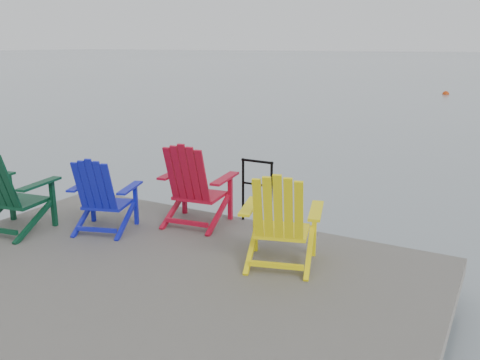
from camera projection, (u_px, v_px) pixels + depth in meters
The scene contains 8 objects.
ground at pixel (131, 332), 5.36m from camera, with size 400.00×400.00×0.00m, color gray.
dock at pixel (129, 302), 5.27m from camera, with size 6.00×5.00×1.40m.
handrail at pixel (257, 185), 7.05m from camera, with size 0.48×0.04×0.90m.
chair_green at pixel (9, 190), 6.66m from camera, with size 1.02×0.96×1.17m.
chair_blue at pixel (102, 194), 6.71m from camera, with size 0.97×0.93×1.03m.
chair_red at pixel (195, 184), 6.94m from camera, with size 1.01×0.95×1.17m.
chair_yellow at pixel (281, 219), 5.63m from camera, with size 1.04×0.99×1.12m.
buoy_b at pixel (446, 94), 30.31m from camera, with size 0.40×0.40×0.40m, color #BA370A.
Camera 1 is at (3.29, -3.62, 2.94)m, focal length 38.00 mm.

